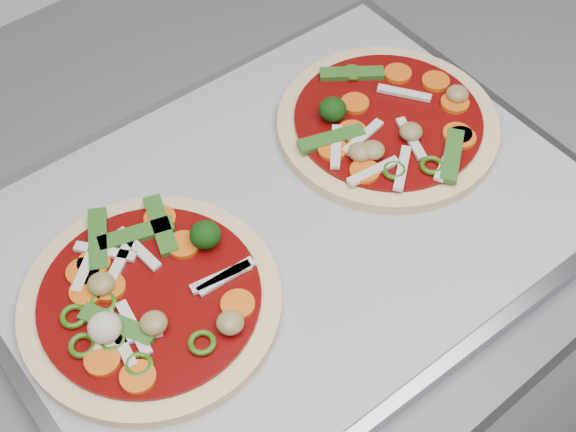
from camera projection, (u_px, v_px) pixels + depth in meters
base_cabinet at (213, 427)px, 1.05m from camera, size 3.60×0.60×0.86m
countertop at (174, 216)px, 0.69m from camera, size 3.60×0.60×0.04m
baking_tray at (286, 223)px, 0.65m from camera, size 0.49×0.37×0.02m
parchment at (286, 217)px, 0.64m from camera, size 0.47×0.35×0.00m
pizza_left at (149, 299)px, 0.59m from camera, size 0.22×0.22×0.03m
pizza_right at (387, 124)px, 0.70m from camera, size 0.22×0.22×0.03m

